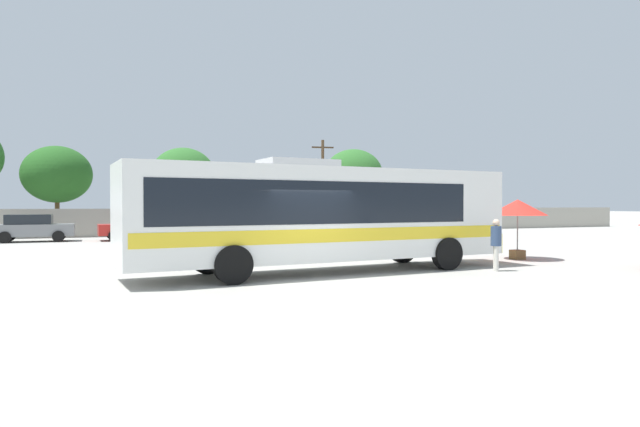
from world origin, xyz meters
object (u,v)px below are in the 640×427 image
object	(u,v)px
attendant_by_bus_door	(496,242)
parked_car_rightmost_red	(332,224)
roadside_tree_right	(353,174)
parked_car_leftmost_grey	(32,227)
parked_car_second_red	(136,227)
roadside_tree_midright	(183,174)
parked_car_third_black	(242,225)
vendor_umbrella_near_gate_red	(518,208)
coach_bus_white_yellow	(321,213)
utility_pole_near	(323,183)
roadside_tree_midleft	(57,174)

from	to	relation	value
attendant_by_bus_door	parked_car_rightmost_red	bearing A→B (deg)	80.89
attendant_by_bus_door	roadside_tree_right	world-z (taller)	roadside_tree_right
parked_car_leftmost_grey	parked_car_second_red	size ratio (longest dim) A/B	0.98
roadside_tree_midright	parked_car_third_black	bearing A→B (deg)	-69.12
vendor_umbrella_near_gate_red	parked_car_rightmost_red	size ratio (longest dim) A/B	0.50
roadside_tree_right	parked_car_rightmost_red	bearing A→B (deg)	-123.10
coach_bus_white_yellow	roadside_tree_right	bearing A→B (deg)	62.44
coach_bus_white_yellow	parked_car_leftmost_grey	world-z (taller)	coach_bus_white_yellow
parked_car_third_black	parked_car_rightmost_red	world-z (taller)	parked_car_third_black
coach_bus_white_yellow	parked_car_leftmost_grey	size ratio (longest dim) A/B	2.93
parked_car_leftmost_grey	utility_pole_near	xyz separation A→B (m)	(20.47, 6.58, 3.05)
parked_car_rightmost_red	roadside_tree_right	distance (m)	12.35
parked_car_leftmost_grey	roadside_tree_right	distance (m)	26.67
parked_car_second_red	parked_car_rightmost_red	world-z (taller)	parked_car_rightmost_red
vendor_umbrella_near_gate_red	utility_pole_near	size ratio (longest dim) A/B	0.31
parked_car_rightmost_red	roadside_tree_midleft	distance (m)	20.20
parked_car_second_red	parked_car_third_black	xyz separation A→B (m)	(6.63, 0.82, 0.01)
parked_car_third_black	utility_pole_near	distance (m)	10.97
parked_car_second_red	parked_car_rightmost_red	distance (m)	12.76
parked_car_leftmost_grey	roadside_tree_midright	xyz separation A→B (m)	(9.42, 7.25, 3.56)
parked_car_leftmost_grey	roadside_tree_midleft	size ratio (longest dim) A/B	0.67
coach_bus_white_yellow	parked_car_leftmost_grey	bearing A→B (deg)	116.96
coach_bus_white_yellow	parked_car_rightmost_red	distance (m)	20.65
attendant_by_bus_door	parked_car_second_red	xyz separation A→B (m)	(-9.47, 20.21, -0.14)
attendant_by_bus_door	parked_car_third_black	world-z (taller)	attendant_by_bus_door
vendor_umbrella_near_gate_red	roadside_tree_midleft	bearing A→B (deg)	122.63
coach_bus_white_yellow	roadside_tree_midright	world-z (taller)	roadside_tree_midright
attendant_by_bus_door	utility_pole_near	world-z (taller)	utility_pole_near
coach_bus_white_yellow	attendant_by_bus_door	distance (m)	5.60
parked_car_third_black	roadside_tree_midleft	world-z (taller)	roadside_tree_midleft
roadside_tree_midright	roadside_tree_right	bearing A→B (deg)	8.18
parked_car_rightmost_red	utility_pole_near	bearing A→B (deg)	72.21
vendor_umbrella_near_gate_red	parked_car_leftmost_grey	bearing A→B (deg)	135.04
parked_car_third_black	parked_car_second_red	bearing A→B (deg)	-172.95
roadside_tree_midleft	roadside_tree_midright	bearing A→B (deg)	-12.07
roadside_tree_midright	roadside_tree_midleft	bearing A→B (deg)	167.93
roadside_tree_midleft	coach_bus_white_yellow	bearing A→B (deg)	-72.35
coach_bus_white_yellow	parked_car_second_red	size ratio (longest dim) A/B	2.87
utility_pole_near	roadside_tree_midleft	size ratio (longest dim) A/B	1.16
vendor_umbrella_near_gate_red	roadside_tree_midright	size ratio (longest dim) A/B	0.36
utility_pole_near	roadside_tree_midright	bearing A→B (deg)	176.52
vendor_umbrella_near_gate_red	parked_car_third_black	world-z (taller)	vendor_umbrella_near_gate_red
parked_car_leftmost_grey	parked_car_rightmost_red	distance (m)	18.25
vendor_umbrella_near_gate_red	coach_bus_white_yellow	bearing A→B (deg)	-173.86
attendant_by_bus_door	roadside_tree_midleft	size ratio (longest dim) A/B	0.26
coach_bus_white_yellow	roadside_tree_right	distance (m)	32.35
attendant_by_bus_door	roadside_tree_midright	distance (m)	28.86
parked_car_rightmost_red	parked_car_second_red	bearing A→B (deg)	-178.59
parked_car_rightmost_red	roadside_tree_midleft	xyz separation A→B (m)	(-17.51, 9.45, 3.49)
parked_car_second_red	parked_car_third_black	size ratio (longest dim) A/B	0.97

